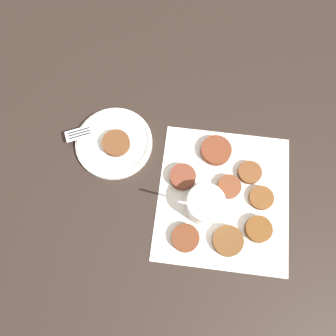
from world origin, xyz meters
TOP-DOWN VIEW (x-y plane):
  - ground_plane at (0.00, 0.00)m, footprint 4.00×4.00m
  - napkin at (-0.00, -0.00)m, footprint 0.35×0.33m
  - sauce_bowl at (-0.03, 0.05)m, footprint 0.09×0.11m
  - fritter_0 at (0.02, -0.01)m, footprint 0.06×0.06m
  - fritter_1 at (-0.07, -0.08)m, footprint 0.06×0.06m
  - fritter_2 at (-0.10, -0.01)m, footprint 0.07×0.07m
  - fritter_3 at (0.00, -0.09)m, footprint 0.06×0.06m
  - fritter_4 at (0.11, 0.02)m, footprint 0.07×0.07m
  - fritter_5 at (-0.10, 0.09)m, footprint 0.06×0.06m
  - fritter_6 at (0.06, -0.06)m, footprint 0.06×0.06m
  - fritter_7 at (0.04, 0.10)m, footprint 0.06×0.06m
  - serving_plate at (0.12, 0.27)m, footprint 0.19×0.19m
  - fritter_on_plate at (0.11, 0.26)m, footprint 0.07×0.07m
  - fork at (0.15, 0.32)m, footprint 0.08×0.18m

SIDE VIEW (x-z plane):
  - ground_plane at x=0.00m, z-range 0.00..0.00m
  - napkin at x=0.00m, z-range 0.00..0.00m
  - serving_plate at x=0.12m, z-range 0.00..0.02m
  - fritter_3 at x=0.00m, z-range 0.00..0.02m
  - fritter_6 at x=0.06m, z-range 0.00..0.02m
  - fritter_2 at x=-0.10m, z-range 0.00..0.02m
  - fritter_5 at x=-0.10m, z-range 0.00..0.02m
  - fritter_0 at x=0.02m, z-range 0.00..0.02m
  - fritter_4 at x=0.11m, z-range 0.00..0.02m
  - fritter_1 at x=-0.07m, z-range 0.00..0.02m
  - fritter_7 at x=0.04m, z-range 0.00..0.03m
  - fork at x=0.15m, z-range 0.02..0.02m
  - fritter_on_plate at x=0.11m, z-range 0.02..0.04m
  - sauce_bowl at x=-0.03m, z-range -0.03..0.09m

